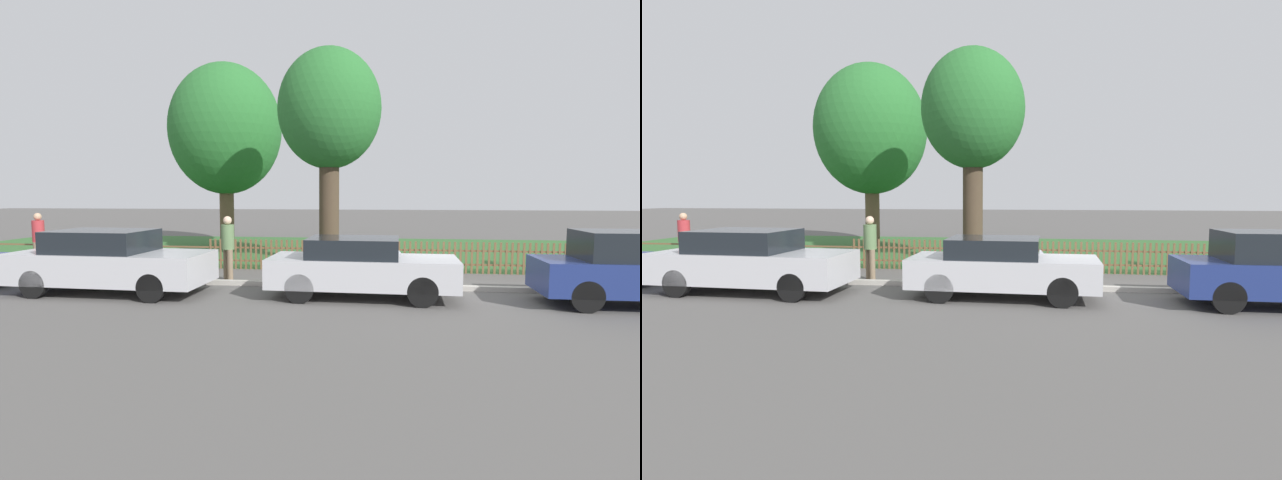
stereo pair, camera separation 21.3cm
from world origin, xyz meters
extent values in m
plane|color=#565451|center=(0.00, 0.00, 0.00)|extent=(120.00, 120.00, 0.00)
cube|color=#B2ADA3|center=(0.00, 0.10, 0.06)|extent=(39.37, 0.20, 0.12)
cube|color=#33602D|center=(0.00, 8.30, 0.01)|extent=(39.37, 11.10, 0.01)
cube|color=brown|center=(0.00, 2.78, 0.26)|extent=(39.37, 0.03, 0.05)
cube|color=brown|center=(0.00, 2.78, 0.66)|extent=(39.37, 0.03, 0.05)
cube|color=brown|center=(-6.36, 2.75, 0.46)|extent=(0.06, 0.03, 0.92)
cube|color=brown|center=(-6.20, 2.75, 0.46)|extent=(0.06, 0.03, 0.92)
cube|color=brown|center=(-6.04, 2.75, 0.46)|extent=(0.06, 0.03, 0.92)
cube|color=brown|center=(-5.88, 2.75, 0.46)|extent=(0.06, 0.03, 0.92)
cube|color=brown|center=(-5.72, 2.75, 0.46)|extent=(0.06, 0.03, 0.92)
cube|color=brown|center=(-5.56, 2.75, 0.46)|extent=(0.06, 0.03, 0.92)
cube|color=brown|center=(-5.40, 2.75, 0.46)|extent=(0.06, 0.03, 0.92)
cube|color=brown|center=(-5.23, 2.75, 0.46)|extent=(0.06, 0.03, 0.92)
cube|color=brown|center=(-5.07, 2.75, 0.46)|extent=(0.06, 0.03, 0.92)
cube|color=brown|center=(-4.91, 2.75, 0.46)|extent=(0.06, 0.03, 0.92)
cube|color=brown|center=(-4.75, 2.75, 0.46)|extent=(0.06, 0.03, 0.92)
cube|color=brown|center=(-4.59, 2.75, 0.46)|extent=(0.06, 0.03, 0.92)
cube|color=brown|center=(-4.43, 2.75, 0.46)|extent=(0.06, 0.03, 0.92)
cube|color=brown|center=(-4.27, 2.75, 0.46)|extent=(0.06, 0.03, 0.92)
cube|color=brown|center=(-4.11, 2.75, 0.46)|extent=(0.06, 0.03, 0.92)
cube|color=brown|center=(-3.95, 2.75, 0.46)|extent=(0.06, 0.03, 0.92)
cube|color=brown|center=(-3.78, 2.75, 0.46)|extent=(0.06, 0.03, 0.92)
cube|color=brown|center=(-3.62, 2.75, 0.46)|extent=(0.06, 0.03, 0.92)
cube|color=brown|center=(-3.46, 2.75, 0.46)|extent=(0.06, 0.03, 0.92)
cube|color=brown|center=(-3.30, 2.75, 0.46)|extent=(0.06, 0.03, 0.92)
cube|color=brown|center=(-3.14, 2.75, 0.46)|extent=(0.06, 0.03, 0.92)
cube|color=brown|center=(-2.98, 2.75, 0.46)|extent=(0.06, 0.03, 0.92)
cube|color=brown|center=(-2.82, 2.75, 0.46)|extent=(0.06, 0.03, 0.92)
cube|color=brown|center=(-2.66, 2.75, 0.46)|extent=(0.06, 0.03, 0.92)
cube|color=brown|center=(-2.50, 2.75, 0.46)|extent=(0.06, 0.03, 0.92)
cube|color=brown|center=(-2.34, 2.75, 0.46)|extent=(0.06, 0.03, 0.92)
cube|color=brown|center=(-2.17, 2.75, 0.46)|extent=(0.06, 0.03, 0.92)
cube|color=brown|center=(-2.01, 2.75, 0.46)|extent=(0.06, 0.03, 0.92)
cube|color=brown|center=(-1.85, 2.75, 0.46)|extent=(0.06, 0.03, 0.92)
cube|color=brown|center=(-1.69, 2.75, 0.46)|extent=(0.06, 0.03, 0.92)
cube|color=brown|center=(-1.53, 2.75, 0.46)|extent=(0.06, 0.03, 0.92)
cube|color=brown|center=(-1.37, 2.75, 0.46)|extent=(0.06, 0.03, 0.92)
cube|color=brown|center=(-1.21, 2.75, 0.46)|extent=(0.06, 0.03, 0.92)
cube|color=brown|center=(-1.05, 2.75, 0.46)|extent=(0.06, 0.03, 0.92)
cube|color=brown|center=(-0.89, 2.75, 0.46)|extent=(0.06, 0.03, 0.92)
cube|color=brown|center=(-0.72, 2.75, 0.46)|extent=(0.06, 0.03, 0.92)
cube|color=brown|center=(-0.56, 2.75, 0.46)|extent=(0.06, 0.03, 0.92)
cube|color=brown|center=(-0.40, 2.75, 0.46)|extent=(0.06, 0.03, 0.92)
cube|color=brown|center=(-0.24, 2.75, 0.46)|extent=(0.06, 0.03, 0.92)
cube|color=brown|center=(-0.08, 2.75, 0.46)|extent=(0.06, 0.03, 0.92)
cube|color=brown|center=(0.08, 2.75, 0.46)|extent=(0.06, 0.03, 0.92)
cube|color=brown|center=(0.24, 2.75, 0.46)|extent=(0.06, 0.03, 0.92)
cube|color=brown|center=(0.40, 2.75, 0.46)|extent=(0.06, 0.03, 0.92)
cube|color=brown|center=(0.56, 2.75, 0.46)|extent=(0.06, 0.03, 0.92)
cube|color=brown|center=(0.72, 2.75, 0.46)|extent=(0.06, 0.03, 0.92)
cube|color=brown|center=(0.89, 2.75, 0.46)|extent=(0.06, 0.03, 0.92)
cube|color=brown|center=(1.05, 2.75, 0.46)|extent=(0.06, 0.03, 0.92)
cube|color=brown|center=(1.21, 2.75, 0.46)|extent=(0.06, 0.03, 0.92)
cube|color=brown|center=(1.37, 2.75, 0.46)|extent=(0.06, 0.03, 0.92)
cube|color=brown|center=(1.53, 2.75, 0.46)|extent=(0.06, 0.03, 0.92)
cube|color=brown|center=(1.69, 2.75, 0.46)|extent=(0.06, 0.03, 0.92)
cube|color=brown|center=(1.85, 2.75, 0.46)|extent=(0.06, 0.03, 0.92)
cube|color=brown|center=(2.01, 2.75, 0.46)|extent=(0.06, 0.03, 0.92)
cube|color=brown|center=(2.17, 2.75, 0.46)|extent=(0.06, 0.03, 0.92)
cube|color=brown|center=(2.34, 2.75, 0.46)|extent=(0.06, 0.03, 0.92)
cube|color=brown|center=(2.50, 2.75, 0.46)|extent=(0.06, 0.03, 0.92)
cube|color=brown|center=(2.66, 2.75, 0.46)|extent=(0.06, 0.03, 0.92)
cube|color=brown|center=(2.82, 2.75, 0.46)|extent=(0.06, 0.03, 0.92)
cube|color=brown|center=(2.98, 2.75, 0.46)|extent=(0.06, 0.03, 0.92)
cube|color=brown|center=(3.14, 2.75, 0.46)|extent=(0.06, 0.03, 0.92)
cube|color=brown|center=(3.30, 2.75, 0.46)|extent=(0.06, 0.03, 0.92)
cube|color=brown|center=(3.46, 2.75, 0.46)|extent=(0.06, 0.03, 0.92)
cube|color=brown|center=(3.62, 2.75, 0.46)|extent=(0.06, 0.03, 0.92)
cube|color=brown|center=(3.78, 2.75, 0.46)|extent=(0.06, 0.03, 0.92)
cube|color=brown|center=(3.95, 2.75, 0.46)|extent=(0.06, 0.03, 0.92)
cube|color=brown|center=(4.11, 2.75, 0.46)|extent=(0.06, 0.03, 0.92)
cube|color=brown|center=(4.27, 2.75, 0.46)|extent=(0.06, 0.03, 0.92)
cube|color=brown|center=(4.43, 2.75, 0.46)|extent=(0.06, 0.03, 0.92)
cube|color=brown|center=(4.59, 2.75, 0.46)|extent=(0.06, 0.03, 0.92)
cube|color=brown|center=(4.75, 2.75, 0.46)|extent=(0.06, 0.03, 0.92)
cube|color=brown|center=(4.91, 2.75, 0.46)|extent=(0.06, 0.03, 0.92)
cube|color=brown|center=(5.07, 2.75, 0.46)|extent=(0.06, 0.03, 0.92)
cube|color=brown|center=(5.23, 2.75, 0.46)|extent=(0.06, 0.03, 0.92)
cube|color=brown|center=(5.40, 2.75, 0.46)|extent=(0.06, 0.03, 0.92)
cube|color=brown|center=(5.56, 2.75, 0.46)|extent=(0.06, 0.03, 0.92)
cube|color=brown|center=(5.72, 2.75, 0.46)|extent=(0.06, 0.03, 0.92)
cube|color=brown|center=(5.88, 2.75, 0.46)|extent=(0.06, 0.03, 0.92)
cylinder|color=black|center=(-10.99, -0.45, 0.31)|extent=(0.63, 0.15, 0.63)
cube|color=#BCBCC1|center=(-7.30, -1.26, 0.62)|extent=(4.57, 1.96, 0.71)
cube|color=black|center=(-7.52, -1.26, 1.23)|extent=(2.22, 1.71, 0.50)
cylinder|color=black|center=(-5.87, -0.46, 0.31)|extent=(0.63, 0.16, 0.63)
cylinder|color=black|center=(-5.92, -2.15, 0.31)|extent=(0.63, 0.16, 0.63)
cylinder|color=black|center=(-8.67, -0.38, 0.31)|extent=(0.63, 0.16, 0.63)
cylinder|color=black|center=(-8.72, -2.07, 0.31)|extent=(0.63, 0.16, 0.63)
cube|color=#BCBCC1|center=(-1.47, -1.03, 0.59)|extent=(4.18, 1.81, 0.65)
cube|color=black|center=(-1.67, -1.02, 1.13)|extent=(2.02, 1.59, 0.43)
cylinder|color=black|center=(-0.16, -0.27, 0.32)|extent=(0.64, 0.15, 0.64)
cylinder|color=black|center=(-0.20, -1.85, 0.32)|extent=(0.64, 0.15, 0.64)
cylinder|color=black|center=(-2.73, -0.21, 0.32)|extent=(0.64, 0.15, 0.64)
cylinder|color=black|center=(-2.77, -1.79, 0.32)|extent=(0.64, 0.15, 0.64)
cube|color=navy|center=(4.17, -1.14, 0.62)|extent=(3.93, 1.65, 0.69)
cube|color=black|center=(3.97, -1.14, 1.26)|extent=(1.89, 1.47, 0.60)
cylinder|color=black|center=(2.95, -0.41, 0.32)|extent=(0.64, 0.14, 0.64)
cylinder|color=black|center=(2.96, -1.89, 0.32)|extent=(0.64, 0.14, 0.64)
cylinder|color=black|center=(-0.71, 1.46, 0.29)|extent=(0.59, 0.12, 0.58)
cylinder|color=black|center=(-2.01, 1.50, 0.29)|extent=(0.59, 0.12, 0.58)
ellipsoid|color=gray|center=(-1.36, 1.48, 0.62)|extent=(1.72, 0.70, 0.78)
ellipsoid|color=gray|center=(-0.96, 1.46, 0.83)|extent=(0.42, 0.81, 0.36)
cylinder|color=brown|center=(-7.95, 9.28, 1.78)|extent=(0.63, 0.63, 3.57)
ellipsoid|color=#286B2D|center=(-7.95, 9.28, 5.12)|extent=(4.91, 4.91, 5.64)
cylinder|color=#473828|center=(-2.84, 4.44, 2.01)|extent=(0.67, 0.67, 4.02)
ellipsoid|color=#286B2D|center=(-2.84, 4.44, 5.09)|extent=(3.40, 3.40, 3.91)
cylinder|color=#7F6B51|center=(-5.08, 0.69, 0.42)|extent=(0.16, 0.16, 0.84)
cylinder|color=#7F6B51|center=(-5.24, 0.87, 0.42)|extent=(0.16, 0.16, 0.84)
cylinder|color=#5B7A4C|center=(-5.16, 0.78, 1.17)|extent=(0.49, 0.49, 0.66)
sphere|color=beige|center=(-5.16, 0.78, 1.61)|extent=(0.23, 0.23, 0.23)
cylinder|color=#7F6B51|center=(-11.59, 1.83, 0.42)|extent=(0.16, 0.16, 0.84)
cylinder|color=#7F6B51|center=(-11.57, 2.08, 0.42)|extent=(0.16, 0.16, 0.84)
cylinder|color=#B73338|center=(-11.58, 1.95, 1.17)|extent=(0.38, 0.38, 0.66)
sphere|color=tan|center=(-11.58, 1.95, 1.62)|extent=(0.23, 0.23, 0.23)
camera|label=1|loc=(-0.96, -12.07, 2.33)|focal=28.00mm
camera|label=2|loc=(-0.75, -12.04, 2.33)|focal=28.00mm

